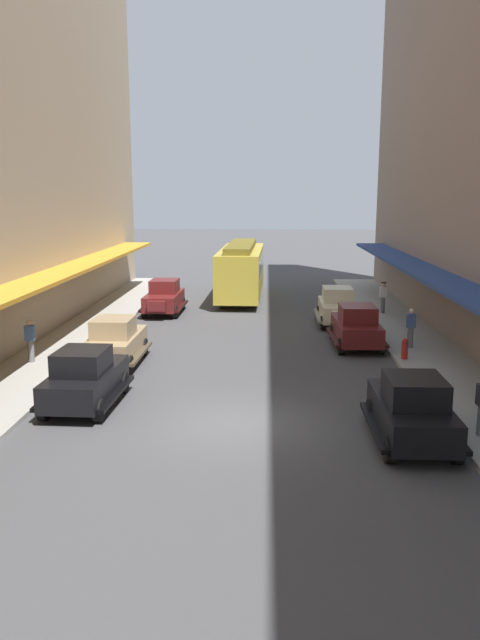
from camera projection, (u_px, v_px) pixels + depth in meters
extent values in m
plane|color=#424244|center=(231.00, 423.00, 17.89)|extent=(200.00, 200.00, 0.00)
cube|color=#591919|center=(164.00, 300.00, 34.14)|extent=(1.76, 3.93, 0.80)
cube|color=#591919|center=(164.00, 286.00, 34.23)|extent=(1.47, 1.72, 0.70)
cube|color=#8C9EA8|center=(164.00, 286.00, 34.23)|extent=(1.39, 1.69, 0.42)
cube|color=#591919|center=(157.00, 306.00, 32.04)|extent=(0.94, 0.37, 0.52)
cube|color=black|center=(181.00, 306.00, 34.14)|extent=(0.29, 3.51, 0.12)
cube|color=black|center=(147.00, 306.00, 34.25)|extent=(0.29, 3.51, 0.12)
cylinder|color=black|center=(175.00, 312.00, 32.83)|extent=(0.23, 0.68, 0.68)
cylinder|color=black|center=(144.00, 312.00, 32.93)|extent=(0.23, 0.68, 0.68)
cylinder|color=black|center=(183.00, 303.00, 35.50)|extent=(0.23, 0.68, 0.68)
cylinder|color=black|center=(154.00, 303.00, 35.60)|extent=(0.23, 0.68, 0.68)
cube|color=#591919|center=(356.00, 330.00, 26.69)|extent=(1.77, 3.93, 0.80)
cube|color=#591919|center=(358.00, 314.00, 26.30)|extent=(1.47, 1.73, 0.70)
cube|color=#8C9EA8|center=(358.00, 314.00, 26.30)|extent=(1.40, 1.69, 0.42)
cube|color=#591919|center=(349.00, 319.00, 28.77)|extent=(0.94, 0.38, 0.52)
cube|color=black|center=(334.00, 337.00, 26.78)|extent=(0.31, 3.51, 0.12)
cube|color=black|center=(378.00, 337.00, 26.73)|extent=(0.31, 3.51, 0.12)
cylinder|color=black|center=(333.00, 332.00, 28.13)|extent=(0.23, 0.68, 0.68)
cylinder|color=black|center=(369.00, 332.00, 28.09)|extent=(0.23, 0.68, 0.68)
cylinder|color=black|center=(341.00, 346.00, 25.45)|extent=(0.23, 0.68, 0.68)
cylinder|color=black|center=(381.00, 347.00, 25.41)|extent=(0.23, 0.68, 0.68)
cube|color=beige|center=(338.00, 310.00, 31.32)|extent=(1.75, 3.92, 0.80)
cube|color=beige|center=(337.00, 294.00, 31.41)|extent=(1.46, 1.72, 0.70)
cube|color=#8C9EA8|center=(337.00, 294.00, 31.41)|extent=(1.39, 1.69, 0.42)
cube|color=beige|center=(342.00, 317.00, 29.22)|extent=(0.94, 0.37, 0.52)
cube|color=#6D6856|center=(356.00, 316.00, 31.33)|extent=(0.29, 3.51, 0.12)
cube|color=#6D6856|center=(318.00, 316.00, 31.43)|extent=(0.29, 3.51, 0.12)
cylinder|color=black|center=(357.00, 323.00, 30.01)|extent=(0.23, 0.68, 0.68)
cylinder|color=black|center=(323.00, 323.00, 30.10)|extent=(0.23, 0.68, 0.68)
cylinder|color=black|center=(350.00, 313.00, 32.69)|extent=(0.23, 0.68, 0.68)
cylinder|color=black|center=(319.00, 312.00, 32.78)|extent=(0.23, 0.68, 0.68)
cube|color=#997F5B|center=(116.00, 345.00, 24.02)|extent=(1.72, 3.91, 0.80)
cube|color=#997F5B|center=(113.00, 327.00, 23.62)|extent=(1.45, 1.71, 0.70)
cube|color=#8C9EA8|center=(113.00, 327.00, 23.62)|extent=(1.38, 1.67, 0.42)
cube|color=#997F5B|center=(128.00, 332.00, 26.09)|extent=(0.94, 0.37, 0.52)
cube|color=#4C3F2D|center=(92.00, 353.00, 24.13)|extent=(0.26, 3.51, 0.12)
cube|color=#4C3F2D|center=(141.00, 353.00, 24.04)|extent=(0.26, 3.51, 0.12)
cylinder|color=black|center=(105.00, 346.00, 25.47)|extent=(0.22, 0.68, 0.68)
cylinder|color=black|center=(144.00, 347.00, 25.39)|extent=(0.22, 0.68, 0.68)
cylinder|color=black|center=(85.00, 364.00, 22.80)|extent=(0.22, 0.68, 0.68)
cylinder|color=black|center=(129.00, 365.00, 22.72)|extent=(0.22, 0.68, 0.68)
cube|color=black|center=(411.00, 415.00, 16.41)|extent=(1.70, 3.90, 0.80)
cube|color=black|center=(415.00, 390.00, 16.02)|extent=(1.44, 1.70, 0.70)
cube|color=#8C9EA8|center=(415.00, 390.00, 16.02)|extent=(1.37, 1.67, 0.42)
cube|color=black|center=(395.00, 388.00, 18.49)|extent=(0.94, 0.36, 0.52)
cube|color=black|center=(374.00, 426.00, 16.52)|extent=(0.24, 3.51, 0.12)
cube|color=black|center=(447.00, 427.00, 16.43)|extent=(0.24, 3.51, 0.12)
cylinder|color=black|center=(371.00, 411.00, 17.86)|extent=(0.22, 0.68, 0.68)
cylinder|color=black|center=(428.00, 412.00, 17.79)|extent=(0.22, 0.68, 0.68)
cylinder|color=black|center=(389.00, 449.00, 15.19)|extent=(0.22, 0.68, 0.68)
cylinder|color=black|center=(457.00, 451.00, 15.12)|extent=(0.22, 0.68, 0.68)
cube|color=black|center=(86.00, 382.00, 19.24)|extent=(1.83, 3.96, 0.80)
cube|color=black|center=(82.00, 361.00, 18.84)|extent=(1.50, 1.75, 0.70)
cube|color=#8C9EA8|center=(82.00, 361.00, 18.84)|extent=(1.42, 1.71, 0.42)
cube|color=black|center=(106.00, 363.00, 21.31)|extent=(0.95, 0.39, 0.52)
cube|color=black|center=(56.00, 392.00, 19.37)|extent=(0.36, 3.52, 0.12)
cube|color=black|center=(117.00, 393.00, 19.23)|extent=(0.36, 3.52, 0.12)
cylinder|color=black|center=(76.00, 381.00, 20.71)|extent=(0.24, 0.69, 0.68)
cylinder|color=black|center=(124.00, 382.00, 20.59)|extent=(0.24, 0.69, 0.68)
cylinder|color=black|center=(44.00, 409.00, 18.04)|extent=(0.24, 0.69, 0.68)
cylinder|color=black|center=(99.00, 411.00, 17.92)|extent=(0.24, 0.69, 0.68)
cube|color=gold|center=(241.00, 271.00, 38.75)|extent=(2.71, 9.65, 2.70)
cube|color=brown|center=(241.00, 246.00, 38.45)|extent=(1.69, 8.67, 0.36)
cube|color=#8C9EA8|center=(241.00, 263.00, 38.66)|extent=(2.72, 8.88, 0.95)
cube|color=black|center=(238.00, 304.00, 36.24)|extent=(2.03, 1.24, 0.40)
cube|color=black|center=(244.00, 289.00, 41.88)|extent=(2.03, 1.24, 0.40)
cylinder|color=#B21E19|center=(405.00, 350.00, 24.21)|extent=(0.24, 0.24, 0.70)
sphere|color=#B21E19|center=(405.00, 341.00, 24.13)|extent=(0.20, 0.20, 0.20)
cylinder|color=slate|center=(383.00, 305.00, 33.56)|extent=(0.24, 0.24, 0.85)
cube|color=white|center=(383.00, 292.00, 33.42)|extent=(0.36, 0.22, 0.56)
sphere|color=tan|center=(384.00, 285.00, 33.34)|extent=(0.22, 0.22, 0.22)
cylinder|color=black|center=(384.00, 283.00, 33.31)|extent=(0.28, 0.28, 0.04)
cylinder|color=slate|center=(31.00, 351.00, 23.76)|extent=(0.24, 0.24, 0.85)
cube|color=#3F598C|center=(30.00, 333.00, 23.62)|extent=(0.36, 0.22, 0.56)
sphere|color=tan|center=(29.00, 323.00, 23.54)|extent=(0.22, 0.22, 0.22)
cylinder|color=slate|center=(410.00, 337.00, 26.02)|extent=(0.24, 0.24, 0.85)
cube|color=#3F598C|center=(411.00, 321.00, 25.88)|extent=(0.36, 0.22, 0.56)
sphere|color=beige|center=(412.00, 311.00, 25.80)|extent=(0.22, 0.22, 0.22)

